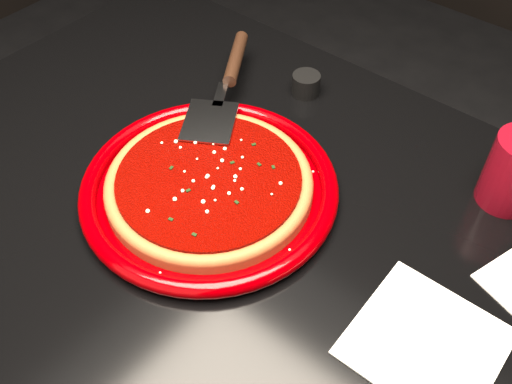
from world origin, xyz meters
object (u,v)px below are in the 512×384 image
at_px(table, 255,353).
at_px(plate, 210,187).
at_px(ramekin, 306,84).
at_px(pizza_server, 225,85).

bearing_deg(table, plate, 176.88).
bearing_deg(ramekin, table, -67.03).
relative_size(plate, pizza_server, 1.13).
height_order(plate, pizza_server, pizza_server).
distance_m(table, ramekin, 0.50).
height_order(pizza_server, ramekin, pizza_server).
bearing_deg(pizza_server, plate, -86.99).
bearing_deg(plate, ramekin, 96.60).
bearing_deg(ramekin, plate, -83.40).
bearing_deg(table, pizza_server, 140.17).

